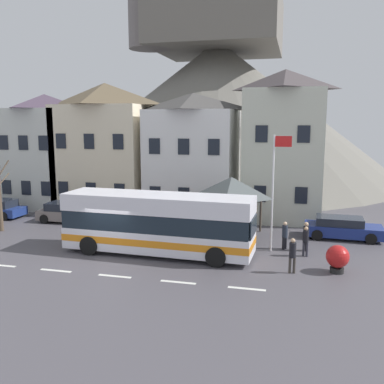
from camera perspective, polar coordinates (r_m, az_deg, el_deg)
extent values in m
cube|color=#4C4950|center=(22.31, -11.59, -8.89)|extent=(40.00, 60.00, 0.06)
cube|color=silver|center=(22.84, -24.45, -9.04)|extent=(1.60, 0.20, 0.01)
cube|color=silver|center=(21.16, -17.97, -10.09)|extent=(1.60, 0.20, 0.01)
cube|color=silver|center=(19.79, -10.43, -11.15)|extent=(1.60, 0.20, 0.01)
cube|color=silver|center=(18.80, -1.89, -12.11)|extent=(1.60, 0.20, 0.01)
cube|color=silver|center=(18.26, 7.43, -12.86)|extent=(1.60, 0.20, 0.01)
cube|color=silver|center=(37.26, -19.00, 4.42)|extent=(5.22, 6.18, 7.99)
pyramid|color=#443747|center=(37.18, -19.38, 11.49)|extent=(5.22, 6.18, 1.20)
cube|color=black|center=(35.97, -23.84, 0.62)|extent=(0.80, 0.06, 1.10)
cube|color=black|center=(34.93, -21.58, 0.53)|extent=(0.80, 0.06, 1.10)
cube|color=black|center=(33.95, -19.19, 0.43)|extent=(0.80, 0.06, 1.10)
cube|color=black|center=(35.65, -24.21, 6.15)|extent=(0.80, 0.06, 1.10)
cube|color=black|center=(34.60, -21.93, 6.22)|extent=(0.80, 0.06, 1.10)
cube|color=black|center=(33.61, -19.51, 6.28)|extent=(0.80, 0.06, 1.10)
cube|color=beige|center=(34.32, -11.49, 4.56)|extent=(6.86, 5.65, 8.23)
pyramid|color=brown|center=(34.28, -11.76, 12.86)|extent=(6.86, 5.65, 1.71)
cube|color=black|center=(33.16, -17.06, 0.43)|extent=(0.80, 0.06, 1.10)
cube|color=black|center=(32.04, -13.55, 0.29)|extent=(0.80, 0.06, 1.10)
cube|color=black|center=(31.05, -9.81, 0.13)|extent=(0.80, 0.06, 1.10)
cube|color=black|center=(32.81, -17.36, 6.62)|extent=(0.80, 0.06, 1.10)
cube|color=black|center=(31.69, -13.80, 6.69)|extent=(0.80, 0.06, 1.10)
cube|color=black|center=(30.69, -10.00, 6.73)|extent=(0.80, 0.06, 1.10)
cube|color=white|center=(31.80, 0.15, 4.00)|extent=(6.35, 5.39, 7.81)
pyramid|color=#43413F|center=(31.70, 0.15, 12.18)|extent=(6.35, 5.39, 1.25)
cube|color=black|center=(30.08, -5.02, -0.26)|extent=(0.80, 0.06, 1.10)
cube|color=black|center=(29.46, -1.13, -0.43)|extent=(0.80, 0.06, 1.10)
cube|color=black|center=(28.99, 2.91, -0.61)|extent=(0.80, 0.06, 1.10)
cube|color=black|center=(29.70, -5.12, 6.21)|extent=(0.80, 0.06, 1.10)
cube|color=black|center=(29.07, -1.15, 6.17)|extent=(0.80, 0.06, 1.10)
cube|color=black|center=(28.59, 2.97, 6.11)|extent=(0.80, 0.06, 1.10)
cube|color=beige|center=(30.80, 12.24, 4.87)|extent=(5.34, 5.32, 9.15)
pyramid|color=#433B3D|center=(30.86, 12.59, 14.67)|extent=(5.34, 5.32, 1.39)
cube|color=black|center=(28.50, 9.20, -0.23)|extent=(0.80, 0.06, 1.10)
cube|color=black|center=(28.41, 14.58, -0.45)|extent=(0.80, 0.06, 1.10)
cube|color=black|center=(28.12, 9.41, 7.79)|extent=(0.80, 0.06, 1.10)
cube|color=black|center=(28.02, 14.91, 7.59)|extent=(0.80, 0.06, 1.10)
cone|color=slate|center=(53.32, 3.43, 10.98)|extent=(43.88, 43.88, 16.75)
cube|color=#68635C|center=(54.60, 3.55, 21.91)|extent=(14.77, 14.77, 6.65)
cylinder|color=#686060|center=(53.18, -5.78, 23.10)|extent=(4.94, 4.94, 8.23)
cube|color=white|center=(22.47, -4.64, -6.35)|extent=(10.13, 2.85, 1.12)
cube|color=orange|center=(22.46, -4.64, -6.21)|extent=(10.15, 2.87, 0.36)
cube|color=#19232D|center=(22.21, -4.67, -3.80)|extent=(10.03, 2.80, 0.94)
cube|color=white|center=(22.03, -4.70, -1.49)|extent=(10.13, 2.85, 0.88)
cube|color=#19232D|center=(21.01, 8.35, -4.64)|extent=(0.13, 2.10, 0.90)
cylinder|color=black|center=(22.75, 4.59, -6.96)|extent=(1.01, 0.31, 1.00)
cylinder|color=black|center=(20.52, 3.24, -8.79)|extent=(1.01, 0.31, 1.00)
cylinder|color=black|center=(24.96, -11.04, -5.63)|extent=(1.01, 0.31, 1.00)
cylinder|color=black|center=(22.94, -13.77, -7.07)|extent=(1.01, 0.31, 1.00)
cylinder|color=#473D33|center=(27.62, 2.45, -2.51)|extent=(0.14, 0.14, 2.40)
cylinder|color=#473D33|center=(27.16, 9.29, -2.83)|extent=(0.14, 0.14, 2.40)
cylinder|color=#473D33|center=(24.47, 0.88, -4.06)|extent=(0.14, 0.14, 2.40)
cylinder|color=#473D33|center=(23.96, 8.61, -4.46)|extent=(0.14, 0.14, 2.40)
pyramid|color=#4A5152|center=(25.40, 5.37, 0.62)|extent=(3.60, 3.60, 1.28)
cube|color=navy|center=(26.95, 19.78, -4.90)|extent=(4.55, 2.00, 0.64)
cube|color=#1E232D|center=(26.80, 19.37, -3.72)|extent=(2.75, 1.72, 0.47)
cylinder|color=black|center=(27.98, 22.69, -4.94)|extent=(0.65, 0.22, 0.64)
cylinder|color=black|center=(26.29, 23.11, -5.86)|extent=(0.65, 0.22, 0.64)
cylinder|color=black|center=(27.78, 16.59, -4.70)|extent=(0.65, 0.22, 0.64)
cylinder|color=black|center=(26.07, 16.61, -5.61)|extent=(0.65, 0.22, 0.64)
cube|color=slate|center=(30.84, -16.45, -2.94)|extent=(3.99, 1.92, 0.66)
cube|color=#1E232D|center=(30.82, -16.82, -1.85)|extent=(2.40, 1.68, 0.51)
cylinder|color=black|center=(31.04, -13.50, -3.10)|extent=(0.64, 0.21, 0.64)
cylinder|color=black|center=(29.48, -15.10, -3.82)|extent=(0.64, 0.21, 0.64)
cylinder|color=black|center=(32.30, -17.65, -2.80)|extent=(0.64, 0.21, 0.64)
cylinder|color=black|center=(30.81, -19.39, -3.47)|extent=(0.64, 0.21, 0.64)
cylinder|color=black|center=(32.78, -24.14, -3.01)|extent=(0.64, 0.21, 0.64)
cylinder|color=black|center=(34.06, -22.39, -2.45)|extent=(0.64, 0.21, 0.64)
cylinder|color=#2D2D38|center=(22.82, 15.32, -7.49)|extent=(0.12, 0.12, 0.80)
cylinder|color=#2D2D38|center=(22.90, 14.89, -7.41)|extent=(0.12, 0.12, 0.80)
cylinder|color=black|center=(22.68, 15.18, -5.83)|extent=(0.30, 0.30, 0.64)
sphere|color=tan|center=(22.57, 15.22, -4.80)|extent=(0.20, 0.20, 0.20)
cylinder|color=#38332D|center=(20.22, 13.14, -9.58)|extent=(0.13, 0.13, 0.81)
cylinder|color=#38332D|center=(20.26, 13.69, -9.57)|extent=(0.13, 0.13, 0.81)
cylinder|color=black|center=(20.03, 13.49, -7.67)|extent=(0.31, 0.31, 0.70)
sphere|color=tan|center=(19.90, 13.54, -6.42)|extent=(0.21, 0.21, 0.21)
cylinder|color=black|center=(23.92, 12.56, -6.71)|extent=(0.16, 0.16, 0.71)
cylinder|color=black|center=(23.76, 12.31, -6.81)|extent=(0.16, 0.16, 0.71)
cylinder|color=#232B38|center=(23.67, 12.49, -5.26)|extent=(0.30, 0.30, 0.68)
sphere|color=#D1AD89|center=(23.56, 12.53, -4.21)|extent=(0.21, 0.21, 0.21)
cylinder|color=black|center=(23.87, 14.99, -6.70)|extent=(0.16, 0.16, 0.81)
cylinder|color=black|center=(23.73, 15.28, -6.81)|extent=(0.16, 0.16, 0.81)
cylinder|color=black|center=(23.63, 15.20, -5.23)|extent=(0.30, 0.30, 0.60)
sphere|color=tan|center=(23.53, 15.25, -4.24)|extent=(0.24, 0.24, 0.24)
cube|color=brown|center=(27.91, 5.71, -4.00)|extent=(1.53, 0.45, 0.08)
cube|color=brown|center=(28.08, 5.78, -3.46)|extent=(1.53, 0.06, 0.40)
cube|color=#2D2D33|center=(28.06, 4.31, -4.38)|extent=(0.08, 0.36, 0.45)
cube|color=#2D2D33|center=(27.87, 7.10, -4.52)|extent=(0.08, 0.36, 0.45)
cylinder|color=silver|center=(22.76, 10.87, -0.27)|extent=(0.10, 0.10, 6.28)
cube|color=red|center=(22.45, 12.24, 6.72)|extent=(0.90, 0.03, 0.56)
cylinder|color=black|center=(20.99, 19.04, -9.96)|extent=(0.64, 0.64, 0.25)
sphere|color=#B21919|center=(20.78, 19.14, -8.26)|extent=(1.06, 1.06, 1.06)
cylinder|color=brown|center=(29.75, -24.18, 1.54)|extent=(0.12, 1.20, 0.76)
cylinder|color=brown|center=(29.36, -24.24, 2.84)|extent=(0.49, 0.79, 1.13)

